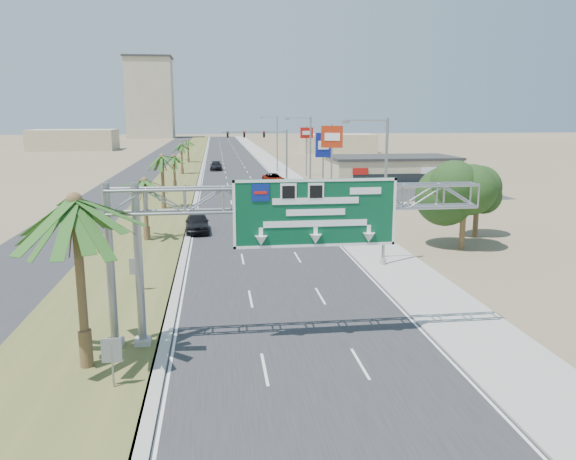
% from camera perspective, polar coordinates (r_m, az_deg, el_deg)
% --- Properties ---
extents(road, '(12.00, 300.00, 0.02)m').
position_cam_1_polar(road, '(124.71, -5.67, 6.87)').
color(road, '#28282B').
rests_on(road, ground).
extents(sidewalk_right, '(4.00, 300.00, 0.10)m').
position_cam_1_polar(sidewalk_right, '(125.25, -1.75, 6.96)').
color(sidewalk_right, '#9E9B93').
rests_on(sidewalk_right, ground).
extents(median_grass, '(7.00, 300.00, 0.12)m').
position_cam_1_polar(median_grass, '(124.80, -10.30, 6.76)').
color(median_grass, '#525B28').
rests_on(median_grass, ground).
extents(opposing_road, '(8.00, 300.00, 0.02)m').
position_cam_1_polar(opposing_road, '(125.35, -13.51, 6.63)').
color(opposing_road, '#28282B').
rests_on(opposing_road, ground).
extents(sign_gantry, '(16.75, 1.24, 7.50)m').
position_cam_1_polar(sign_gantry, '(24.66, -0.94, 1.95)').
color(sign_gantry, gray).
rests_on(sign_gantry, ground).
extents(palm_near, '(5.70, 5.70, 8.35)m').
position_cam_1_polar(palm_near, '(23.11, -20.87, 2.73)').
color(palm_near, brown).
rests_on(palm_near, ground).
extents(palm_row_b, '(3.99, 3.99, 5.95)m').
position_cam_1_polar(palm_row_b, '(46.89, -14.39, 4.76)').
color(palm_row_b, brown).
rests_on(palm_row_b, ground).
extents(palm_row_c, '(3.99, 3.99, 6.75)m').
position_cam_1_polar(palm_row_c, '(62.66, -12.70, 7.18)').
color(palm_row_c, brown).
rests_on(palm_row_c, ground).
extents(palm_row_d, '(3.99, 3.99, 5.45)m').
position_cam_1_polar(palm_row_d, '(80.64, -11.53, 7.27)').
color(palm_row_d, brown).
rests_on(palm_row_d, ground).
extents(palm_row_e, '(3.99, 3.99, 6.15)m').
position_cam_1_polar(palm_row_e, '(99.53, -10.79, 8.46)').
color(palm_row_e, brown).
rests_on(palm_row_e, ground).
extents(palm_row_f, '(3.99, 3.99, 5.75)m').
position_cam_1_polar(palm_row_f, '(124.49, -10.14, 8.90)').
color(palm_row_f, brown).
rests_on(palm_row_f, ground).
extents(streetlight_near, '(3.27, 0.44, 10.00)m').
position_cam_1_polar(streetlight_near, '(38.29, 9.54, 3.19)').
color(streetlight_near, gray).
rests_on(streetlight_near, ground).
extents(streetlight_mid, '(3.27, 0.44, 10.00)m').
position_cam_1_polar(streetlight_mid, '(67.38, 2.12, 6.92)').
color(streetlight_mid, gray).
rests_on(streetlight_mid, ground).
extents(streetlight_far, '(3.27, 0.44, 10.00)m').
position_cam_1_polar(streetlight_far, '(102.98, -1.22, 8.54)').
color(streetlight_far, gray).
rests_on(streetlight_far, ground).
extents(signal_mast, '(10.28, 0.71, 8.00)m').
position_cam_1_polar(signal_mast, '(86.84, -1.47, 8.07)').
color(signal_mast, gray).
rests_on(signal_mast, ground).
extents(store_building, '(18.00, 10.00, 4.00)m').
position_cam_1_polar(store_building, '(84.68, 10.43, 5.86)').
color(store_building, tan).
rests_on(store_building, ground).
extents(oak_near, '(4.50, 4.50, 6.80)m').
position_cam_1_polar(oak_near, '(44.77, 17.53, 3.80)').
color(oak_near, brown).
rests_on(oak_near, ground).
extents(oak_far, '(3.50, 3.50, 5.60)m').
position_cam_1_polar(oak_far, '(49.72, 18.71, 3.62)').
color(oak_far, brown).
rests_on(oak_far, ground).
extents(median_signback_a, '(0.75, 0.08, 2.08)m').
position_cam_1_polar(median_signback_a, '(22.40, -17.47, -11.93)').
color(median_signback_a, gray).
rests_on(median_signback_a, ground).
extents(median_signback_b, '(0.75, 0.08, 2.08)m').
position_cam_1_polar(median_signback_b, '(33.73, -15.19, -3.83)').
color(median_signback_b, gray).
rests_on(median_signback_b, ground).
extents(tower_distant, '(20.00, 16.00, 35.00)m').
position_cam_1_polar(tower_distant, '(265.84, -13.84, 12.85)').
color(tower_distant, tan).
rests_on(tower_distant, ground).
extents(building_distant_left, '(24.00, 14.00, 6.00)m').
position_cam_1_polar(building_distant_left, '(179.19, -20.93, 8.55)').
color(building_distant_left, tan).
rests_on(building_distant_left, ground).
extents(building_distant_right, '(20.00, 12.00, 5.00)m').
position_cam_1_polar(building_distant_right, '(158.08, 5.01, 8.77)').
color(building_distant_right, tan).
rests_on(building_distant_right, ground).
extents(car_left_lane, '(2.26, 5.13, 1.72)m').
position_cam_1_polar(car_left_lane, '(50.23, -9.22, 0.75)').
color(car_left_lane, black).
rests_on(car_left_lane, ground).
extents(car_mid_lane, '(2.27, 4.97, 1.58)m').
position_cam_1_polar(car_mid_lane, '(66.88, -3.80, 3.50)').
color(car_mid_lane, maroon).
rests_on(car_mid_lane, ground).
extents(car_right_lane, '(3.31, 5.96, 1.58)m').
position_cam_1_polar(car_right_lane, '(84.50, -1.44, 5.21)').
color(car_right_lane, gray).
rests_on(car_right_lane, ground).
extents(car_far, '(2.37, 5.47, 1.57)m').
position_cam_1_polar(car_far, '(106.83, -7.32, 6.46)').
color(car_far, black).
rests_on(car_far, ground).
extents(pole_sign_red_near, '(2.39, 0.96, 9.23)m').
position_cam_1_polar(pole_sign_red_near, '(63.20, 4.48, 8.93)').
color(pole_sign_red_near, gray).
rests_on(pole_sign_red_near, ground).
extents(pole_sign_blue, '(2.02, 0.59, 8.24)m').
position_cam_1_polar(pole_sign_blue, '(70.45, 3.60, 8.31)').
color(pole_sign_blue, gray).
rests_on(pole_sign_blue, ground).
extents(pole_sign_red_far, '(2.22, 0.69, 8.35)m').
position_cam_1_polar(pole_sign_red_far, '(95.65, 1.90, 9.44)').
color(pole_sign_red_far, gray).
rests_on(pole_sign_red_far, ground).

